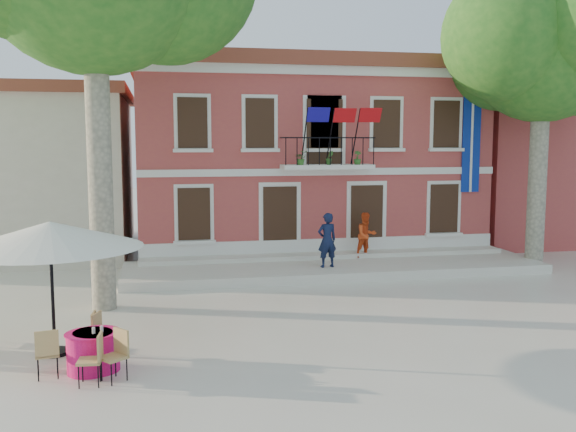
{
  "coord_description": "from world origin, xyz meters",
  "views": [
    {
      "loc": [
        -3.75,
        -16.08,
        4.42
      ],
      "look_at": [
        0.19,
        3.5,
        2.05
      ],
      "focal_mm": 40.0,
      "sensor_mm": 36.0,
      "label": 1
    }
  ],
  "objects_px": {
    "pedestrian_navy": "(327,240)",
    "cafe_table_1": "(97,349)",
    "patio_umbrella": "(50,235)",
    "cafe_table_0": "(89,350)",
    "plane_tree_east": "(543,47)",
    "pedestrian_orange": "(366,235)"
  },
  "relations": [
    {
      "from": "pedestrian_navy",
      "to": "cafe_table_0",
      "type": "relative_size",
      "value": 0.97
    },
    {
      "from": "patio_umbrella",
      "to": "cafe_table_1",
      "type": "xyz_separation_m",
      "value": [
        0.96,
        -1.16,
        -2.08
      ]
    },
    {
      "from": "plane_tree_east",
      "to": "cafe_table_1",
      "type": "relative_size",
      "value": 5.25
    },
    {
      "from": "plane_tree_east",
      "to": "patio_umbrella",
      "type": "xyz_separation_m",
      "value": [
        -15.09,
        -6.49,
        -5.05
      ]
    },
    {
      "from": "plane_tree_east",
      "to": "cafe_table_0",
      "type": "distance_m",
      "value": 17.71
    },
    {
      "from": "patio_umbrella",
      "to": "pedestrian_orange",
      "type": "relative_size",
      "value": 2.34
    },
    {
      "from": "pedestrian_navy",
      "to": "cafe_table_0",
      "type": "distance_m",
      "value": 10.12
    },
    {
      "from": "cafe_table_0",
      "to": "cafe_table_1",
      "type": "relative_size",
      "value": 0.95
    },
    {
      "from": "patio_umbrella",
      "to": "cafe_table_0",
      "type": "relative_size",
      "value": 2.03
    },
    {
      "from": "patio_umbrella",
      "to": "pedestrian_navy",
      "type": "height_order",
      "value": "patio_umbrella"
    },
    {
      "from": "patio_umbrella",
      "to": "cafe_table_0",
      "type": "bearing_deg",
      "value": -56.26
    },
    {
      "from": "cafe_table_1",
      "to": "pedestrian_orange",
      "type": "bearing_deg",
      "value": 46.72
    },
    {
      "from": "pedestrian_navy",
      "to": "cafe_table_1",
      "type": "relative_size",
      "value": 0.92
    },
    {
      "from": "plane_tree_east",
      "to": "cafe_table_1",
      "type": "bearing_deg",
      "value": -151.57
    },
    {
      "from": "plane_tree_east",
      "to": "patio_umbrella",
      "type": "relative_size",
      "value": 2.74
    },
    {
      "from": "cafe_table_0",
      "to": "pedestrian_navy",
      "type": "bearing_deg",
      "value": 48.44
    },
    {
      "from": "cafe_table_0",
      "to": "plane_tree_east",
      "type": "bearing_deg",
      "value": 28.39
    },
    {
      "from": "pedestrian_orange",
      "to": "cafe_table_1",
      "type": "distance_m",
      "value": 12.18
    },
    {
      "from": "plane_tree_east",
      "to": "pedestrian_navy",
      "type": "xyz_separation_m",
      "value": [
        -7.57,
        -0.16,
        -6.35
      ]
    },
    {
      "from": "plane_tree_east",
      "to": "pedestrian_navy",
      "type": "relative_size",
      "value": 5.73
    },
    {
      "from": "pedestrian_navy",
      "to": "cafe_table_1",
      "type": "height_order",
      "value": "pedestrian_navy"
    },
    {
      "from": "pedestrian_orange",
      "to": "cafe_table_1",
      "type": "relative_size",
      "value": 0.82
    }
  ]
}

